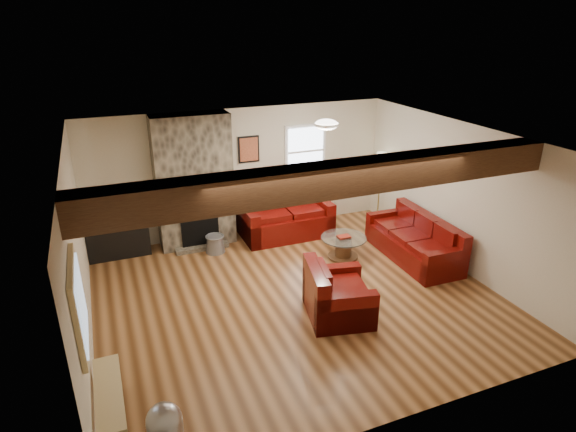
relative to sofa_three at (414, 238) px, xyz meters
name	(u,v)px	position (x,y,z in m)	size (l,w,h in m)	color
room	(296,223)	(-2.48, -0.42, 0.86)	(8.00, 8.00, 8.00)	#5B3418
oak_beam	(339,179)	(-2.48, -1.67, 1.92)	(6.00, 0.36, 0.38)	#341C0F
chimney_breast	(194,183)	(-3.48, 2.07, 0.83)	(1.40, 0.67, 2.50)	#343028
back_window	(305,151)	(-1.13, 2.29, 1.16)	(0.90, 0.08, 1.10)	white
hatch_window	(79,305)	(-5.44, -1.92, 1.06)	(0.08, 1.00, 0.90)	tan
ceiling_dome	(326,126)	(-1.58, 0.48, 2.05)	(0.40, 0.40, 0.18)	white
artwork_back	(249,149)	(-2.33, 2.29, 1.31)	(0.42, 0.06, 0.52)	black
artwork_right	(449,164)	(0.48, -0.12, 1.36)	(0.06, 0.55, 0.42)	black
sofa_three	(414,238)	(0.00, 0.00, 0.00)	(2.00, 0.84, 0.77)	#440A04
loveseat	(285,213)	(-1.76, 1.81, 0.08)	(1.76, 1.01, 0.93)	#440A04
armchair_red	(339,291)	(-2.11, -1.13, 0.02)	(1.00, 0.87, 0.81)	#440A04
coffee_table	(343,247)	(-1.17, 0.47, -0.19)	(0.82, 0.82, 0.43)	#442716
tv_cabinet	(119,242)	(-4.93, 2.11, -0.12)	(1.08, 0.43, 0.54)	black
television	(115,216)	(-4.93, 2.11, 0.39)	(0.83, 0.11, 0.48)	black
floor_lamp	(381,163)	(0.32, 1.70, 0.91)	(0.39, 0.39, 1.52)	tan
pine_bench	(111,408)	(-5.31, -2.07, -0.16)	(0.28, 1.19, 0.45)	tan
coal_bucket	(215,244)	(-3.27, 1.57, -0.22)	(0.36, 0.36, 0.34)	gray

